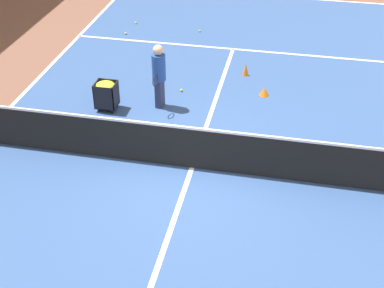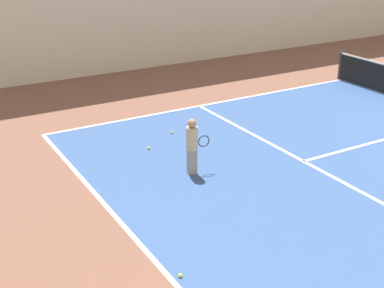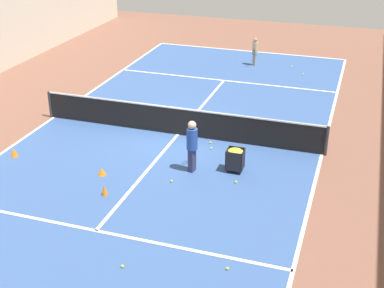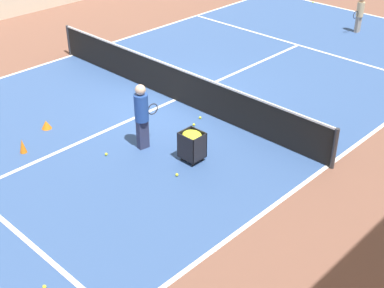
{
  "view_description": "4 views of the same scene",
  "coord_description": "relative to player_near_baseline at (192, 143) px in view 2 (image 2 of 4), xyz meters",
  "views": [
    {
      "loc": [
        1.82,
        -8.74,
        6.7
      ],
      "look_at": [
        0.0,
        0.0,
        0.6
      ],
      "focal_mm": 50.0,
      "sensor_mm": 36.0,
      "label": 1
    },
    {
      "loc": [
        8.83,
        -14.35,
        5.34
      ],
      "look_at": [
        -0.79,
        -8.74,
        0.73
      ],
      "focal_mm": 50.0,
      "sensor_mm": 36.0,
      "label": 2
    },
    {
      "loc": [
        -5.76,
        15.83,
        7.73
      ],
      "look_at": [
        -1.29,
        2.34,
        0.9
      ],
      "focal_mm": 50.0,
      "sensor_mm": 36.0,
      "label": 3
    },
    {
      "loc": [
        -9.7,
        9.41,
        6.59
      ],
      "look_at": [
        -2.52,
        1.94,
        0.43
      ],
      "focal_mm": 50.0,
      "sensor_mm": 36.0,
      "label": 4
    }
  ],
  "objects": [
    {
      "name": "tennis_ball_7",
      "position": [
        -2.45,
        0.78,
        -0.73
      ],
      "size": [
        0.07,
        0.07,
        0.07
      ],
      "primitive_type": "sphere",
      "color": "yellow",
      "rests_on": "ground"
    },
    {
      "name": "player_near_baseline",
      "position": [
        0.0,
        0.0,
        0.0
      ],
      "size": [
        0.3,
        0.61,
        1.33
      ],
      "rotation": [
        0.0,
        0.0,
        1.44
      ],
      "color": "gray",
      "rests_on": "ground"
    },
    {
      "name": "tennis_ball_3",
      "position": [
        3.29,
        -2.14,
        -0.73
      ],
      "size": [
        0.07,
        0.07,
        0.07
      ],
      "primitive_type": "sphere",
      "color": "yellow",
      "rests_on": "ground"
    },
    {
      "name": "tennis_ball_0",
      "position": [
        -1.78,
        -0.25,
        -0.73
      ],
      "size": [
        0.07,
        0.07,
        0.07
      ],
      "primitive_type": "sphere",
      "color": "yellow",
      "rests_on": "ground"
    },
    {
      "name": "line_service_near",
      "position": [
        0.79,
        2.66,
        -0.76
      ],
      "size": [
        9.82,
        0.1,
        0.0
      ],
      "primitive_type": "cube",
      "color": "white",
      "rests_on": "ground"
    },
    {
      "name": "line_baseline_near",
      "position": [
        0.79,
        -2.31,
        -0.76
      ],
      "size": [
        9.82,
        0.1,
        0.0
      ],
      "primitive_type": "cube",
      "color": "white",
      "rests_on": "ground"
    },
    {
      "name": "line_sideline_left",
      "position": [
        -4.12,
        8.73,
        -0.76
      ],
      "size": [
        0.1,
        22.08,
        0.0
      ],
      "primitive_type": "cube",
      "color": "white",
      "rests_on": "ground"
    }
  ]
}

